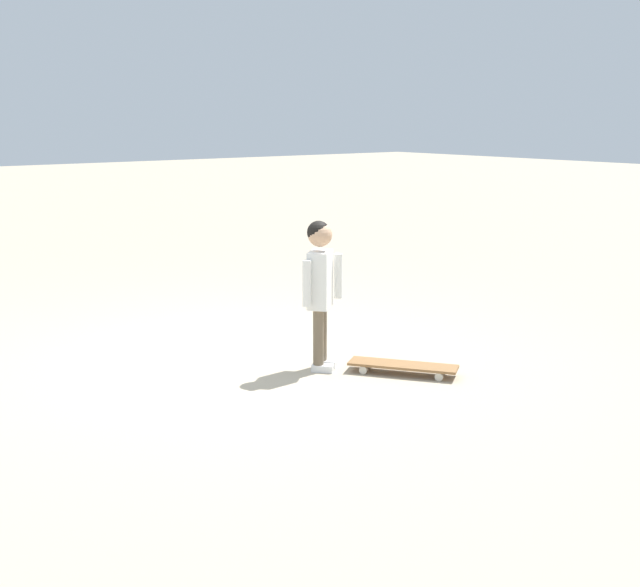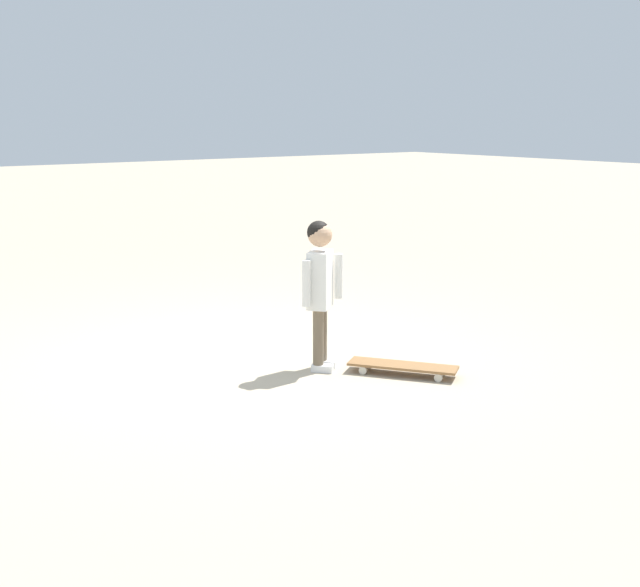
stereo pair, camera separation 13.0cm
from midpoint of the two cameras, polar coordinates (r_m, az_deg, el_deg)
name	(u,v)px [view 2 (the right image)]	position (r m, az deg, el deg)	size (l,w,h in m)	color
ground_plane	(246,357)	(6.26, -4.47, -4.37)	(50.00, 50.00, 0.00)	tan
child_person	(320,279)	(5.80, 0.65, 1.03)	(0.27, 0.40, 1.06)	brown
skateboard	(403,366)	(5.86, 6.30, -4.97)	(0.73, 0.59, 0.07)	olive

